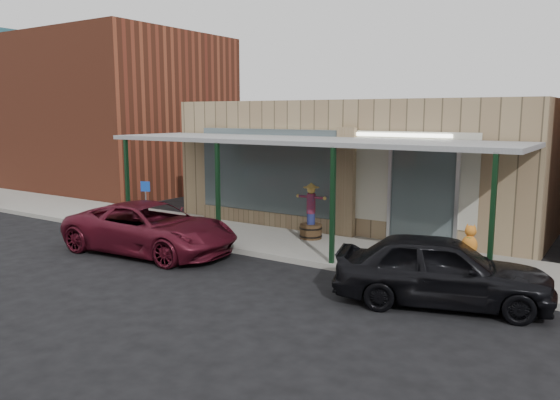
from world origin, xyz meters
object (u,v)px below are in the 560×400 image
Objects in this scene: handicap_sign at (146,199)px; barrel_pumpkin at (456,262)px; barrel_scarecrow at (311,220)px; parked_sedan at (441,270)px; car_maroon at (151,228)px.

barrel_pumpkin is at bearing -13.63° from handicap_sign.
barrel_scarecrow reaches higher than parked_sedan.
parked_sedan is 0.91× the size of car_maroon.
barrel_pumpkin is 0.15× the size of parked_sedan.
barrel_scarecrow is at bearing 2.41° from handicap_sign.
car_maroon is at bearing 74.86° from parked_sedan.
handicap_sign is 0.31× the size of car_maroon.
barrel_pumpkin is 1.93m from parked_sedan.
barrel_pumpkin is 9.59m from handicap_sign.
handicap_sign is at bearing -153.25° from barrel_scarecrow.
parked_sedan is at bearing -82.73° from barrel_pumpkin.
parked_sedan is (0.24, -1.89, 0.33)m from barrel_pumpkin.
car_maroon is (-7.91, -0.30, -0.03)m from parked_sedan.
barrel_scarecrow is 4.59m from car_maroon.
car_maroon is (1.87, -1.58, -0.45)m from handicap_sign.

